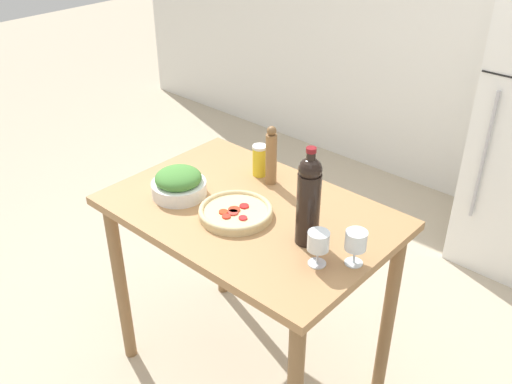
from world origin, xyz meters
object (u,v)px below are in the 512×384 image
wine_glass_far (356,242)px  salad_bowl (179,183)px  wine_glass_near (318,243)px  homemade_pizza (236,212)px  pepper_mill (271,156)px  wine_bottle (309,199)px  salt_canister (260,160)px

wine_glass_far → salad_bowl: wine_glass_far is taller
wine_glass_near → homemade_pizza: bearing=175.8°
pepper_mill → homemade_pizza: (0.07, -0.28, -0.11)m
wine_glass_far → wine_bottle: bearing=-178.2°
wine_bottle → wine_glass_near: 0.16m
wine_bottle → wine_glass_far: (0.20, 0.01, -0.09)m
wine_glass_near → wine_glass_far: (0.09, 0.09, -0.00)m
salad_bowl → homemade_pizza: 0.28m
wine_bottle → wine_glass_near: wine_bottle is taller
salad_bowl → salt_canister: bearing=69.3°
homemade_pizza → salt_canister: 0.34m
wine_bottle → salad_bowl: (-0.58, -0.09, -0.12)m
wine_glass_far → salad_bowl: size_ratio=0.58×
wine_bottle → salad_bowl: 0.60m
wine_glass_near → salt_canister: salt_canister is taller
salt_canister → salad_bowl: bearing=-110.7°
salad_bowl → homemade_pizza: salad_bowl is taller
salt_canister → pepper_mill: bearing=-14.3°
wine_bottle → wine_glass_near: (0.11, -0.08, -0.09)m
pepper_mill → salt_canister: bearing=165.7°
wine_bottle → homemade_pizza: 0.35m
salad_bowl → salt_canister: size_ratio=1.60×
wine_bottle → salt_canister: 0.53m
wine_glass_near → homemade_pizza: (-0.41, 0.03, -0.07)m
wine_bottle → salt_canister: wine_bottle is taller
wine_bottle → salad_bowl: wine_bottle is taller
homemade_pizza → wine_bottle: bearing=9.3°
wine_glass_near → salt_canister: bearing=149.0°
salt_canister → wine_bottle: bearing=-29.5°
wine_bottle → salt_canister: bearing=150.5°
wine_bottle → pepper_mill: wine_bottle is taller
wine_bottle → pepper_mill: bearing=147.6°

